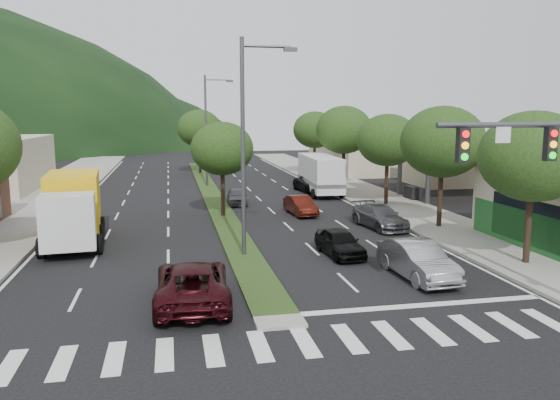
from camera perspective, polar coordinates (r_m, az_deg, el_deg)
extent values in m
plane|color=black|center=(18.31, -0.32, -12.27)|extent=(160.00, 160.00, 0.00)
cube|color=gray|center=(45.10, 9.16, 0.55)|extent=(5.00, 90.00, 0.15)
cube|color=gray|center=(43.35, -24.26, -0.48)|extent=(6.00, 90.00, 0.15)
cube|color=#1C3312|center=(45.33, -7.18, 0.62)|extent=(1.60, 56.00, 0.12)
cube|color=silver|center=(16.50, 1.07, -14.73)|extent=(19.00, 2.20, 0.01)
cylinder|color=#47494C|center=(18.73, 24.30, 7.17)|extent=(6.00, 0.18, 0.18)
cube|color=black|center=(19.11, 26.40, 5.25)|extent=(0.35, 0.25, 1.05)
cube|color=black|center=(17.43, 18.55, 5.44)|extent=(0.35, 0.25, 1.05)
cube|color=silver|center=(44.72, 18.57, 6.47)|extent=(12.00, 8.00, 0.50)
cube|color=#FCA00D|center=(44.73, 18.54, 6.02)|extent=(12.20, 8.20, 0.50)
cylinder|color=#47494C|center=(40.82, 15.25, 2.61)|extent=(0.36, 0.36, 4.60)
cylinder|color=#47494C|center=(44.98, 24.41, 2.69)|extent=(0.36, 0.36, 4.60)
cylinder|color=#47494C|center=(45.32, 12.42, 3.33)|extent=(0.36, 0.36, 4.60)
cylinder|color=#47494C|center=(49.09, 21.01, 3.37)|extent=(0.36, 0.36, 4.60)
cube|color=black|center=(43.27, 13.67, 0.69)|extent=(0.80, 1.60, 1.10)
cube|color=black|center=(47.21, 22.51, 0.94)|extent=(0.80, 1.60, 1.10)
cube|color=#BDB096|center=(64.99, 9.13, 5.37)|extent=(10.00, 16.00, 5.20)
cylinder|color=black|center=(26.18, 24.54, -2.08)|extent=(0.28, 0.28, 3.64)
ellipsoid|color=black|center=(25.82, 24.95, 4.16)|extent=(4.60, 4.60, 3.91)
cylinder|color=black|center=(32.87, 16.39, 0.64)|extent=(0.28, 0.28, 3.81)
ellipsoid|color=black|center=(32.59, 16.63, 5.85)|extent=(4.80, 4.80, 4.08)
cylinder|color=black|center=(40.06, 11.07, 2.13)|extent=(0.28, 0.28, 3.58)
ellipsoid|color=black|center=(39.83, 11.19, 6.16)|extent=(4.40, 4.40, 3.74)
cylinder|color=black|center=(49.38, 6.64, 3.72)|extent=(0.28, 0.28, 3.92)
ellipsoid|color=black|center=(49.19, 6.71, 7.29)|extent=(5.00, 5.00, 4.25)
cylinder|color=black|center=(58.94, 3.62, 4.51)|extent=(0.28, 0.28, 3.70)
ellipsoid|color=black|center=(58.78, 3.65, 7.33)|extent=(4.60, 4.60, 3.91)
cylinder|color=black|center=(35.22, -5.99, 1.09)|extent=(0.28, 0.28, 3.36)
ellipsoid|color=black|center=(34.96, -6.07, 5.37)|extent=(4.00, 4.00, 3.40)
cylinder|color=black|center=(61.00, -8.37, 4.61)|extent=(0.28, 0.28, 3.81)
ellipsoid|color=black|center=(60.84, -8.43, 7.42)|extent=(4.80, 4.80, 4.08)
cylinder|color=#47494C|center=(25.00, -3.89, 5.24)|extent=(0.20, 0.20, 10.00)
cylinder|color=#47494C|center=(25.29, -1.44, 15.74)|extent=(2.20, 0.12, 0.12)
cube|color=#47494C|center=(25.49, 1.09, 15.46)|extent=(0.60, 0.25, 0.18)
cylinder|color=#47494C|center=(49.87, -7.73, 7.08)|extent=(0.20, 0.20, 10.00)
cylinder|color=#47494C|center=(50.01, -6.56, 12.38)|extent=(2.20, 0.12, 0.12)
cube|color=#47494C|center=(50.11, -5.28, 12.28)|extent=(0.60, 0.25, 0.18)
imported|color=#A0A3A8|center=(23.01, 14.18, -6.09)|extent=(1.82, 4.66, 1.51)
imported|color=black|center=(19.65, -9.15, -8.54)|extent=(2.71, 5.52, 1.51)
imported|color=black|center=(25.93, 6.27, -4.42)|extent=(1.78, 3.85, 1.28)
imported|color=#454549|center=(32.47, 10.39, -1.72)|extent=(2.48, 4.82, 1.34)
imported|color=#43130B|center=(36.10, 2.16, -0.56)|extent=(1.66, 3.90, 1.25)
imported|color=black|center=(46.55, 3.55, 1.70)|extent=(2.78, 5.24, 1.40)
imported|color=#535358|center=(40.33, -4.51, 0.39)|extent=(1.66, 3.59, 1.19)
cube|color=silver|center=(26.79, -21.28, -2.11)|extent=(2.55, 1.97, 2.52)
cube|color=yellow|center=(30.76, -20.72, -0.50)|extent=(2.93, 4.81, 3.40)
cube|color=black|center=(30.14, -20.69, -3.33)|extent=(2.77, 6.53, 0.33)
cylinder|color=black|center=(27.42, -18.42, -4.40)|extent=(0.42, 1.01, 0.99)
cylinder|color=black|center=(27.63, -23.67, -4.61)|extent=(0.42, 1.01, 0.99)
cylinder|color=black|center=(29.75, -18.30, -3.36)|extent=(0.42, 1.01, 0.99)
cylinder|color=black|center=(29.94, -23.14, -3.56)|extent=(0.42, 1.01, 0.99)
cylinder|color=black|center=(31.88, -18.21, -2.55)|extent=(0.42, 1.01, 0.99)
cylinder|color=black|center=(32.06, -22.72, -2.74)|extent=(0.42, 1.01, 0.99)
cube|color=silver|center=(45.69, 4.21, 2.90)|extent=(2.71, 8.28, 2.72)
cube|color=slate|center=(45.77, 4.20, 2.05)|extent=(2.77, 8.29, 0.32)
cylinder|color=black|center=(48.81, 2.06, 1.70)|extent=(0.36, 0.83, 0.82)
cylinder|color=black|center=(49.27, 4.66, 1.75)|extent=(0.36, 0.83, 0.82)
cylinder|color=black|center=(47.85, 2.27, 1.55)|extent=(0.36, 0.83, 0.82)
cylinder|color=black|center=(48.32, 4.92, 1.60)|extent=(0.36, 0.83, 0.82)
cylinder|color=black|center=(42.77, 3.56, 0.64)|extent=(0.36, 0.83, 0.82)
cylinder|color=black|center=(43.29, 6.51, 0.71)|extent=(0.36, 0.83, 0.82)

